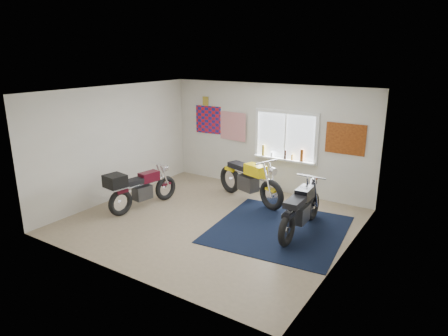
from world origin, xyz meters
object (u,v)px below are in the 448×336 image
Objects in this scene: yellow_triumph at (249,181)px; maroon_tourer at (138,188)px; black_chrome_bike at (301,210)px; navy_rug at (279,229)px.

maroon_tourer is (-1.82, -1.84, 0.01)m from yellow_triumph.
black_chrome_bike is 3.62m from maroon_tourer.
maroon_tourer is at bearing -116.30° from yellow_triumph.
navy_rug is at bearing -21.88° from yellow_triumph.
navy_rug is 1.23× the size of yellow_triumph.
navy_rug is at bearing 107.27° from black_chrome_bike.
navy_rug is 0.60m from black_chrome_bike.
maroon_tourer is at bearing -167.02° from navy_rug.
black_chrome_bike is 1.07× the size of maroon_tourer.
black_chrome_bike is at bearing -11.55° from yellow_triumph.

